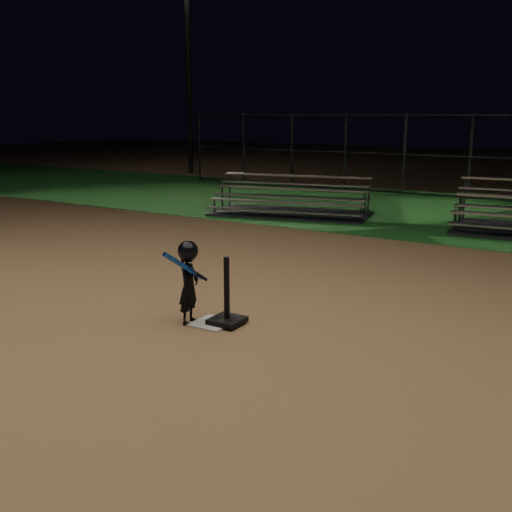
{
  "coord_description": "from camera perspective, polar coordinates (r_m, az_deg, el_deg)",
  "views": [
    {
      "loc": [
        4.1,
        -5.59,
        2.49
      ],
      "look_at": [
        0.0,
        1.0,
        0.65
      ],
      "focal_mm": 42.19,
      "sensor_mm": 36.0,
      "label": 1
    }
  ],
  "objects": [
    {
      "name": "ground",
      "position": [
        7.37,
        -4.14,
        -6.46
      ],
      "size": [
        80.0,
        80.0,
        0.0
      ],
      "primitive_type": "plane",
      "color": "olive",
      "rests_on": "ground"
    },
    {
      "name": "grass_strip",
      "position": [
        16.31,
        16.99,
        4.0
      ],
      "size": [
        60.0,
        8.0,
        0.01
      ],
      "primitive_type": "cube",
      "color": "#194E1A",
      "rests_on": "ground"
    },
    {
      "name": "home_plate",
      "position": [
        7.36,
        -4.14,
        -6.37
      ],
      "size": [
        0.45,
        0.45,
        0.02
      ],
      "primitive_type": "cube",
      "color": "beige",
      "rests_on": "ground"
    },
    {
      "name": "batting_tee",
      "position": [
        7.28,
        -2.77,
        -5.2
      ],
      "size": [
        0.38,
        0.38,
        0.82
      ],
      "color": "black",
      "rests_on": "home_plate"
    },
    {
      "name": "child_batter",
      "position": [
        7.26,
        -6.41,
        -2.26
      ],
      "size": [
        0.39,
        0.63,
        1.03
      ],
      "rotation": [
        0.0,
        0.0,
        1.79
      ],
      "color": "black",
      "rests_on": "ground"
    },
    {
      "name": "bleacher_left",
      "position": [
        15.21,
        3.28,
        4.65
      ],
      "size": [
        4.2,
        2.71,
        0.95
      ],
      "rotation": [
        0.0,
        0.0,
        0.22
      ],
      "color": "#A3A3A8",
      "rests_on": "ground"
    },
    {
      "name": "backstop_fence",
      "position": [
        19.08,
        19.65,
        8.86
      ],
      "size": [
        20.08,
        0.08,
        2.5
      ],
      "color": "#38383D",
      "rests_on": "ground"
    },
    {
      "name": "light_pole_left",
      "position": [
        26.21,
        -6.53,
        18.65
      ],
      "size": [
        0.9,
        0.53,
        8.3
      ],
      "color": "#2D2D30",
      "rests_on": "ground"
    }
  ]
}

